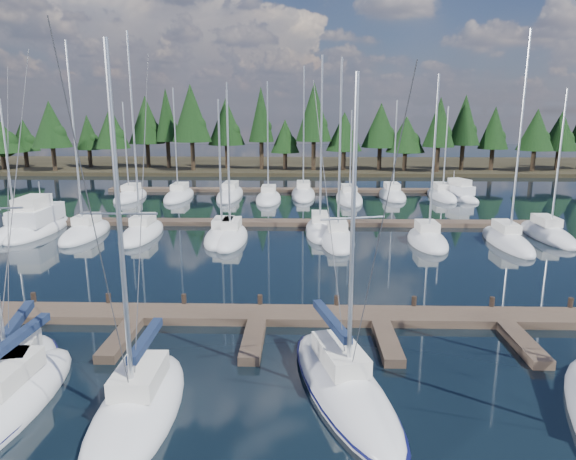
{
  "coord_description": "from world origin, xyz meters",
  "views": [
    {
      "loc": [
        2.15,
        -6.19,
        10.25
      ],
      "look_at": [
        1.38,
        22.0,
        3.69
      ],
      "focal_mm": 32.0,
      "sensor_mm": 36.0,
      "label": 1
    }
  ],
  "objects_px": {
    "front_sailboat_2": "(3,405)",
    "front_sailboat_1": "(14,383)",
    "front_sailboat_3": "(138,409)",
    "motor_yacht_right": "(457,195)",
    "main_dock": "(257,320)",
    "front_sailboat_4": "(343,386)",
    "motor_yacht_left": "(37,225)"
  },
  "relations": [
    {
      "from": "front_sailboat_2",
      "to": "front_sailboat_1",
      "type": "bearing_deg",
      "value": 107.7
    },
    {
      "from": "front_sailboat_3",
      "to": "motor_yacht_right",
      "type": "bearing_deg",
      "value": 62.16
    },
    {
      "from": "main_dock",
      "to": "front_sailboat_3",
      "type": "xyz_separation_m",
      "value": [
        -3.42,
        -7.97,
        0.09
      ]
    },
    {
      "from": "front_sailboat_4",
      "to": "motor_yacht_right",
      "type": "distance_m",
      "value": 47.06
    },
    {
      "from": "main_dock",
      "to": "front_sailboat_1",
      "type": "height_order",
      "value": "front_sailboat_1"
    },
    {
      "from": "front_sailboat_3",
      "to": "motor_yacht_left",
      "type": "distance_m",
      "value": 32.4
    },
    {
      "from": "front_sailboat_4",
      "to": "motor_yacht_left",
      "type": "height_order",
      "value": "front_sailboat_4"
    },
    {
      "from": "front_sailboat_2",
      "to": "front_sailboat_3",
      "type": "relative_size",
      "value": 1.02
    },
    {
      "from": "front_sailboat_2",
      "to": "front_sailboat_3",
      "type": "distance_m",
      "value": 4.74
    },
    {
      "from": "front_sailboat_4",
      "to": "motor_yacht_right",
      "type": "height_order",
      "value": "front_sailboat_4"
    },
    {
      "from": "front_sailboat_2",
      "to": "motor_yacht_left",
      "type": "height_order",
      "value": "front_sailboat_2"
    },
    {
      "from": "front_sailboat_2",
      "to": "motor_yacht_right",
      "type": "xyz_separation_m",
      "value": [
        28.85,
        45.56,
        0.15
      ]
    },
    {
      "from": "main_dock",
      "to": "motor_yacht_left",
      "type": "height_order",
      "value": "motor_yacht_left"
    },
    {
      "from": "front_sailboat_2",
      "to": "motor_yacht_right",
      "type": "bearing_deg",
      "value": 57.66
    },
    {
      "from": "main_dock",
      "to": "motor_yacht_left",
      "type": "xyz_separation_m",
      "value": [
        -20.83,
        19.34,
        0.35
      ]
    },
    {
      "from": "front_sailboat_3",
      "to": "front_sailboat_4",
      "type": "relative_size",
      "value": 1.07
    },
    {
      "from": "motor_yacht_left",
      "to": "front_sailboat_3",
      "type": "bearing_deg",
      "value": -57.48
    },
    {
      "from": "front_sailboat_3",
      "to": "motor_yacht_left",
      "type": "bearing_deg",
      "value": 122.52
    },
    {
      "from": "front_sailboat_3",
      "to": "front_sailboat_2",
      "type": "bearing_deg",
      "value": 179.0
    },
    {
      "from": "front_sailboat_1",
      "to": "motor_yacht_right",
      "type": "distance_m",
      "value": 52.91
    },
    {
      "from": "front_sailboat_2",
      "to": "front_sailboat_4",
      "type": "height_order",
      "value": "front_sailboat_2"
    },
    {
      "from": "front_sailboat_1",
      "to": "front_sailboat_3",
      "type": "distance_m",
      "value": 5.47
    },
    {
      "from": "front_sailboat_3",
      "to": "front_sailboat_4",
      "type": "xyz_separation_m",
      "value": [
        7.15,
        1.74,
        -0.01
      ]
    },
    {
      "from": "front_sailboat_3",
      "to": "front_sailboat_4",
      "type": "distance_m",
      "value": 7.36
    },
    {
      "from": "front_sailboat_1",
      "to": "front_sailboat_3",
      "type": "xyz_separation_m",
      "value": [
        5.23,
        -1.61,
        0.01
      ]
    },
    {
      "from": "front_sailboat_1",
      "to": "front_sailboat_3",
      "type": "height_order",
      "value": "front_sailboat_3"
    },
    {
      "from": "main_dock",
      "to": "motor_yacht_right",
      "type": "relative_size",
      "value": 5.27
    },
    {
      "from": "main_dock",
      "to": "front_sailboat_4",
      "type": "height_order",
      "value": "front_sailboat_4"
    },
    {
      "from": "front_sailboat_1",
      "to": "motor_yacht_right",
      "type": "xyz_separation_m",
      "value": [
        29.33,
        44.03,
        0.16
      ]
    },
    {
      "from": "motor_yacht_left",
      "to": "motor_yacht_right",
      "type": "xyz_separation_m",
      "value": [
        41.52,
        18.33,
        -0.11
      ]
    },
    {
      "from": "front_sailboat_1",
      "to": "motor_yacht_left",
      "type": "bearing_deg",
      "value": 115.37
    },
    {
      "from": "front_sailboat_1",
      "to": "front_sailboat_2",
      "type": "xyz_separation_m",
      "value": [
        0.49,
        -1.53,
        0.01
      ]
    }
  ]
}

